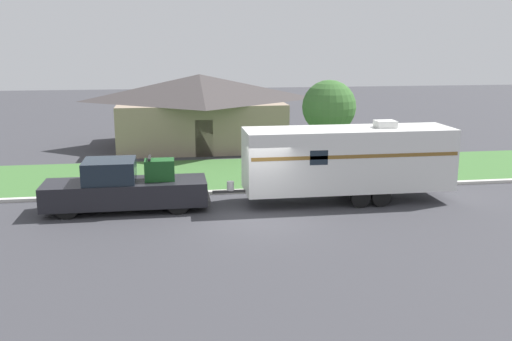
# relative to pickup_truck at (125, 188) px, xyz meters

# --- Properties ---
(ground_plane) EXTENTS (120.00, 120.00, 0.00)m
(ground_plane) POSITION_rel_pickup_truck_xyz_m (4.99, -1.85, -0.89)
(ground_plane) COLOR #38383D
(curb_strip) EXTENTS (80.00, 0.30, 0.14)m
(curb_strip) POSITION_rel_pickup_truck_xyz_m (4.99, 1.90, -0.82)
(curb_strip) COLOR beige
(curb_strip) RESTS_ON ground_plane
(lawn_strip) EXTENTS (80.00, 7.00, 0.03)m
(lawn_strip) POSITION_rel_pickup_truck_xyz_m (4.99, 5.55, -0.88)
(lawn_strip) COLOR #3D6B33
(lawn_strip) RESTS_ON ground_plane
(house_across_street) EXTENTS (10.53, 8.09, 4.41)m
(house_across_street) POSITION_rel_pickup_truck_xyz_m (3.68, 13.74, 1.39)
(house_across_street) COLOR gray
(house_across_street) RESTS_ON ground_plane
(pickup_truck) EXTENTS (6.27, 1.90, 2.08)m
(pickup_truck) POSITION_rel_pickup_truck_xyz_m (0.00, 0.00, 0.00)
(pickup_truck) COLOR black
(pickup_truck) RESTS_ON ground_plane
(travel_trailer) EXTENTS (9.66, 2.26, 3.27)m
(travel_trailer) POSITION_rel_pickup_truck_xyz_m (8.85, -0.00, 0.86)
(travel_trailer) COLOR black
(travel_trailer) RESTS_ON ground_plane
(mailbox) EXTENTS (0.48, 0.20, 1.41)m
(mailbox) POSITION_rel_pickup_truck_xyz_m (10.31, 2.82, 0.19)
(mailbox) COLOR brown
(mailbox) RESTS_ON ground_plane
(tree_in_yard) EXTENTS (2.46, 2.46, 4.67)m
(tree_in_yard) POSITION_rel_pickup_truck_xyz_m (9.02, 3.59, 2.53)
(tree_in_yard) COLOR brown
(tree_in_yard) RESTS_ON ground_plane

